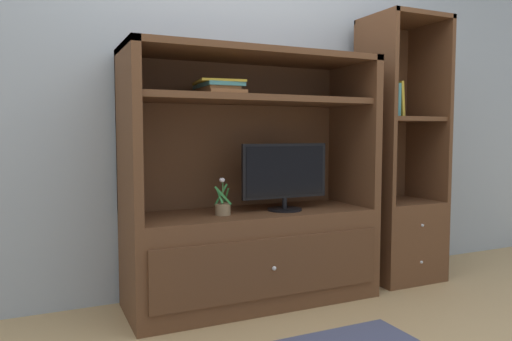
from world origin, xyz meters
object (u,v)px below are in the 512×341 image
at_px(tv_monitor, 285,175).
at_px(bookshelf_tall, 399,197).
at_px(magazine_stack, 219,88).
at_px(potted_plant, 223,207).
at_px(media_console, 252,224).
at_px(upright_book_row, 389,101).

height_order(tv_monitor, bookshelf_tall, bookshelf_tall).
xyz_separation_m(tv_monitor, magazine_stack, (-0.40, 0.06, 0.51)).
bearing_deg(tv_monitor, potted_plant, -179.69).
relative_size(tv_monitor, magazine_stack, 1.62).
xyz_separation_m(media_console, potted_plant, (-0.22, -0.07, 0.12)).
bearing_deg(media_console, potted_plant, -162.56).
xyz_separation_m(tv_monitor, upright_book_row, (0.83, 0.06, 0.47)).
bearing_deg(magazine_stack, tv_monitor, -8.00).
relative_size(media_console, bookshelf_tall, 0.83).
bearing_deg(potted_plant, bookshelf_tall, 3.03).
height_order(potted_plant, magazine_stack, magazine_stack).
bearing_deg(media_console, magazine_stack, -177.70).
bearing_deg(potted_plant, upright_book_row, 2.76).
bearing_deg(tv_monitor, bookshelf_tall, 4.18).
distance_m(tv_monitor, magazine_stack, 0.65).
bearing_deg(magazine_stack, upright_book_row, 0.02).
distance_m(tv_monitor, potted_plant, 0.44).
bearing_deg(upright_book_row, media_console, 179.55).
distance_m(media_console, magazine_stack, 0.83).
distance_m(potted_plant, magazine_stack, 0.68).
bearing_deg(potted_plant, tv_monitor, 0.31).
height_order(magazine_stack, upright_book_row, upright_book_row).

